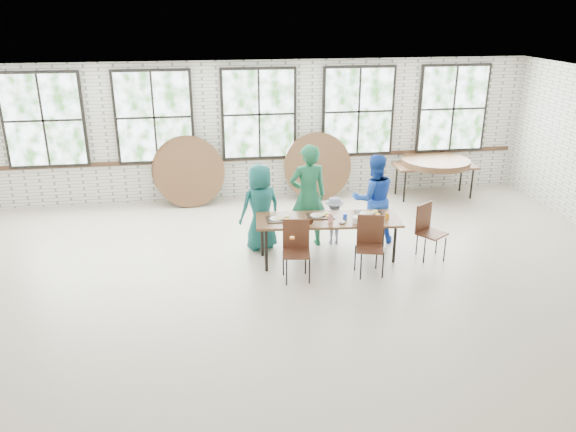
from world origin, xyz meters
The scene contains 13 objects.
room centered at (0.00, 4.44, 1.83)m, with size 12.00×12.00×12.00m.
dining_table centered at (0.77, 0.98, 0.69)m, with size 2.46×1.02×0.74m.
chair_near_left centered at (0.13, 0.41, 0.56)m, with size 0.47×0.46×0.95m.
chair_near_right centered at (1.33, 0.41, 0.56)m, with size 0.51×0.50×0.95m.
chair_spare centered at (2.46, 0.82, 0.56)m, with size 0.58×0.57×0.95m.
adult_teal centered at (-0.30, 1.63, 0.77)m, with size 0.75×0.49×1.54m, color #1A6166.
adult_green centered at (0.55, 1.63, 0.93)m, with size 0.68×0.45×1.86m, color #1A623F.
toddler centered at (1.03, 1.63, 0.44)m, with size 0.57×0.33×0.89m, color #151E43.
adult_blue centered at (1.75, 1.63, 0.82)m, with size 0.79×0.62×1.63m, color blue.
storage_table centered at (3.86, 3.88, 0.69)m, with size 1.83×0.82×0.74m.
tabletop_clutter centered at (0.85, 0.95, 0.77)m, with size 2.02×0.62×0.11m.
round_tops_stacked centered at (3.86, 3.88, 0.80)m, with size 1.50×1.50×0.13m.
round_tops_leaning centered at (-0.63, 4.18, 0.74)m, with size 4.33×0.42×1.50m.
Camera 1 is at (-1.24, -7.53, 4.10)m, focal length 35.00 mm.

